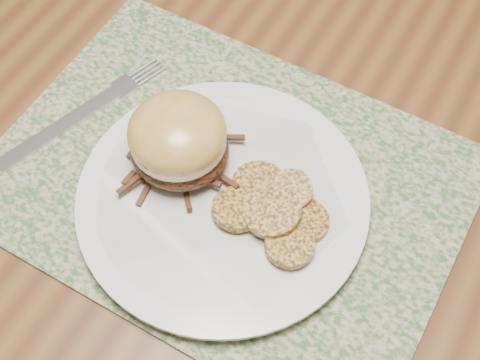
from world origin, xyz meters
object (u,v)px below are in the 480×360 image
object	(u,v)px
dining_table	(171,69)
fork	(85,112)
dinner_plate	(223,200)
pork_sandwich	(178,140)

from	to	relation	value
dining_table	fork	world-z (taller)	fork
dining_table	dinner_plate	size ratio (longest dim) A/B	5.77
fork	dinner_plate	bearing A→B (deg)	11.32
dining_table	dinner_plate	world-z (taller)	dinner_plate
dinner_plate	pork_sandwich	bearing A→B (deg)	165.41
pork_sandwich	fork	xyz separation A→B (m)	(-0.12, 0.01, -0.05)
dinner_plate	fork	size ratio (longest dim) A/B	1.31
dinner_plate	fork	bearing A→B (deg)	172.72
dinner_plate	pork_sandwich	world-z (taller)	pork_sandwich
dining_table	pork_sandwich	bearing A→B (deg)	-52.13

